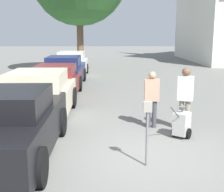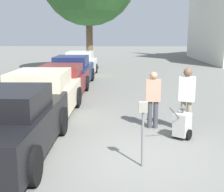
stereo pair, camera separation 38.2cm
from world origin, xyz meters
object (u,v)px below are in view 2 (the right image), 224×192
at_px(parked_car_black, 8,124).
at_px(parked_car_white, 81,65).
at_px(person_supervisor, 187,96).
at_px(parked_car_cream, 42,97).
at_px(parked_car_navy, 72,72).
at_px(equipment_cart, 182,124).
at_px(parked_car_maroon, 62,82).
at_px(person_worker, 153,96).
at_px(parking_meter, 143,122).

relative_size(parked_car_black, parked_car_white, 0.98).
xyz_separation_m(parked_car_white, person_supervisor, (4.38, -11.54, 0.31)).
height_order(parked_car_white, person_supervisor, person_supervisor).
distance_m(parked_car_cream, person_supervisor, 4.56).
bearing_deg(parked_car_navy, equipment_cart, -63.96).
distance_m(parked_car_black, parked_car_maroon, 6.68).
xyz_separation_m(person_worker, person_supervisor, (0.90, -0.30, 0.09)).
distance_m(parking_meter, equipment_cart, 2.22).
xyz_separation_m(parked_car_cream, parked_car_maroon, (-0.00, 3.58, -0.06)).
relative_size(parked_car_maroon, parked_car_navy, 1.03).
bearing_deg(parked_car_cream, parking_meter, -50.97).
relative_size(parked_car_maroon, person_supervisor, 2.92).
height_order(parked_car_cream, equipment_cart, parked_car_cream).
xyz_separation_m(parking_meter, equipment_cart, (1.17, 1.79, -0.58)).
height_order(parked_car_navy, person_worker, person_worker).
distance_m(parked_car_cream, equipment_cart, 4.57).
xyz_separation_m(parked_car_white, equipment_cart, (4.16, -12.16, -0.34)).
relative_size(parked_car_black, person_worker, 2.81).
distance_m(parked_car_maroon, parking_meter, 7.83).
bearing_deg(parking_meter, person_supervisor, 59.95).
bearing_deg(person_worker, parked_car_navy, -61.37).
bearing_deg(person_worker, parking_meter, 83.37).
bearing_deg(parked_car_navy, parked_car_black, -90.28).
bearing_deg(person_supervisor, person_worker, 5.87).
relative_size(parked_car_navy, person_supervisor, 2.84).
relative_size(parked_car_cream, parked_car_white, 1.04).
distance_m(parked_car_white, parking_meter, 14.27).
relative_size(parking_meter, person_supervisor, 0.77).
height_order(parked_car_navy, person_supervisor, person_supervisor).
bearing_deg(parking_meter, parked_car_black, 169.66).
relative_size(parked_car_cream, parked_car_navy, 0.97).
height_order(parking_meter, person_supervisor, person_supervisor).
bearing_deg(equipment_cart, parked_car_black, -127.45).
xyz_separation_m(parked_car_black, parked_car_cream, (0.00, 3.10, -0.00)).
xyz_separation_m(parked_car_navy, person_supervisor, (4.38, -7.79, 0.30)).
xyz_separation_m(parked_car_black, parked_car_white, (0.00, 13.41, -0.01)).
bearing_deg(parked_car_navy, parking_meter, -73.96).
xyz_separation_m(parked_car_cream, person_worker, (3.48, -0.94, 0.21)).
relative_size(parking_meter, person_worker, 0.83).
height_order(parked_car_cream, parked_car_white, parked_car_white).
height_order(person_supervisor, equipment_cart, person_supervisor).
relative_size(parked_car_black, person_supervisor, 2.59).
distance_m(parked_car_cream, parking_meter, 4.72).
relative_size(parking_meter, equipment_cart, 1.39).
xyz_separation_m(parked_car_black, parked_car_navy, (0.00, 9.65, -0.00)).
bearing_deg(parked_car_navy, person_supervisor, -60.92).
height_order(parked_car_black, parked_car_maroon, parked_car_black).
height_order(parked_car_navy, equipment_cart, parked_car_navy).
distance_m(parked_car_cream, parked_car_maroon, 3.58).
bearing_deg(parked_car_white, parked_car_black, -90.28).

